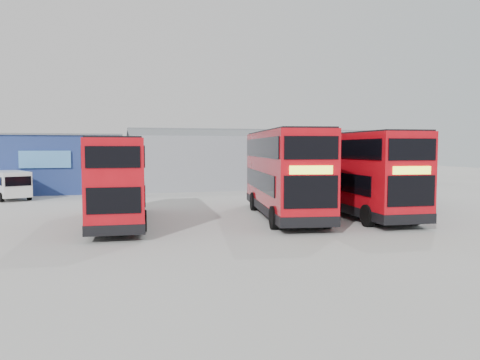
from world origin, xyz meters
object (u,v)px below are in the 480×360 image
maintenance_shed (275,160)px  double_decker_right (357,174)px  office_block (52,163)px  double_decker_left (119,181)px  double_decker_centre (284,174)px  single_decker_blue (354,178)px  panel_van (9,184)px

maintenance_shed → double_decker_right: maintenance_shed is taller
office_block → maintenance_shed: (22.00, 2.01, 0.02)m
double_decker_left → double_decker_centre: bearing=-177.4°
double_decker_centre → single_decker_blue: double_decker_centre is taller
single_decker_blue → panel_van: 26.39m
double_decker_right → double_decker_centre: bearing=177.9°
single_decker_blue → panel_van: single_decker_blue is taller
office_block → double_decker_right: (19.10, -20.47, -0.18)m
double_decker_centre → double_decker_right: size_ratio=1.03×
double_decker_left → panel_van: bearing=-57.5°
double_decker_centre → single_decker_blue: size_ratio=0.95×
maintenance_shed → single_decker_blue: 15.03m
single_decker_blue → double_decker_centre: bearing=29.7°
office_block → double_decker_left: (5.58, -19.96, -0.37)m
double_decker_right → panel_van: (-21.45, 14.50, -1.19)m
double_decker_left → maintenance_shed: bearing=-123.8°
maintenance_shed → single_decker_blue: (1.10, -14.96, -0.95)m
office_block → panel_van: size_ratio=2.33×
maintenance_shed → double_decker_centre: bearing=-108.3°
office_block → single_decker_blue: 26.50m
double_decker_left → double_decker_right: double_decker_right is taller
double_decker_centre → maintenance_shed: bearing=80.4°
maintenance_shed → double_decker_left: size_ratio=2.87×
maintenance_shed → panel_van: bearing=-161.8°
maintenance_shed → double_decker_centre: size_ratio=2.57×
double_decker_right → single_decker_blue: (4.00, 7.52, -0.75)m
single_decker_blue → panel_van: (-25.45, 6.98, -0.44)m
double_decker_left → double_decker_centre: (9.13, -0.06, 0.23)m
office_block → double_decker_left: office_block is taller
double_decker_left → double_decker_centre: size_ratio=0.89×
maintenance_shed → panel_van: (-24.35, -7.98, -1.40)m
maintenance_shed → double_decker_right: size_ratio=2.64×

